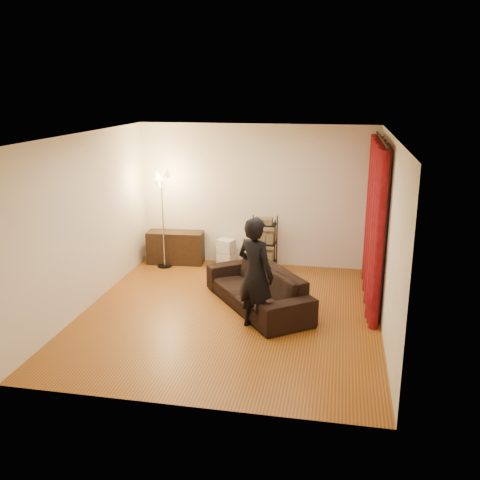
% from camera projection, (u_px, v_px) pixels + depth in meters
% --- Properties ---
extents(floor, '(5.00, 5.00, 0.00)m').
position_uv_depth(floor, '(230.00, 314.00, 8.19)').
color(floor, '#96581F').
rests_on(floor, ground).
extents(ceiling, '(5.00, 5.00, 0.00)m').
position_uv_depth(ceiling, '(229.00, 135.00, 7.44)').
color(ceiling, white).
rests_on(ceiling, ground).
extents(wall_back, '(5.00, 0.00, 5.00)m').
position_uv_depth(wall_back, '(256.00, 196.00, 10.17)').
color(wall_back, silver).
rests_on(wall_back, ground).
extents(wall_front, '(5.00, 0.00, 5.00)m').
position_uv_depth(wall_front, '(179.00, 290.00, 5.45)').
color(wall_front, silver).
rests_on(wall_front, ground).
extents(wall_left, '(0.00, 5.00, 5.00)m').
position_uv_depth(wall_left, '(87.00, 222.00, 8.22)').
color(wall_left, silver).
rests_on(wall_left, ground).
extents(wall_right, '(0.00, 5.00, 5.00)m').
position_uv_depth(wall_right, '(388.00, 237.00, 7.41)').
color(wall_right, silver).
rests_on(wall_right, ground).
extents(curtain_rod, '(0.04, 2.65, 0.04)m').
position_uv_depth(curtain_rod, '(382.00, 139.00, 8.15)').
color(curtain_rod, black).
rests_on(curtain_rod, wall_right).
extents(curtain, '(0.22, 2.65, 2.55)m').
position_uv_depth(curtain, '(375.00, 222.00, 8.51)').
color(curtain, maroon).
rests_on(curtain, ground).
extents(sofa, '(1.97, 2.25, 0.63)m').
position_uv_depth(sofa, '(257.00, 288.00, 8.36)').
color(sofa, black).
rests_on(sofa, ground).
extents(person, '(0.72, 0.64, 1.64)m').
position_uv_depth(person, '(255.00, 274.00, 7.51)').
color(person, black).
rests_on(person, ground).
extents(media_cabinet, '(1.11, 0.48, 0.63)m').
position_uv_depth(media_cabinet, '(176.00, 247.00, 10.48)').
color(media_cabinet, '#302013').
rests_on(media_cabinet, ground).
extents(storage_boxes, '(0.38, 0.34, 0.52)m').
position_uv_depth(storage_boxes, '(226.00, 252.00, 10.38)').
color(storage_boxes, beige).
rests_on(storage_boxes, ground).
extents(wire_shelf, '(0.53, 0.43, 1.02)m').
position_uv_depth(wire_shelf, '(264.00, 243.00, 10.08)').
color(wire_shelf, black).
rests_on(wire_shelf, ground).
extents(floor_lamp, '(0.44, 0.44, 1.85)m').
position_uv_depth(floor_lamp, '(163.00, 220.00, 10.09)').
color(floor_lamp, silver).
rests_on(floor_lamp, ground).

